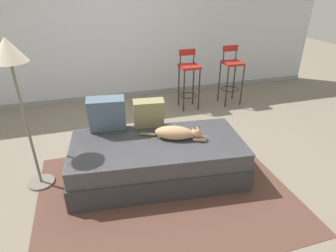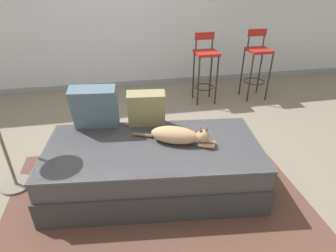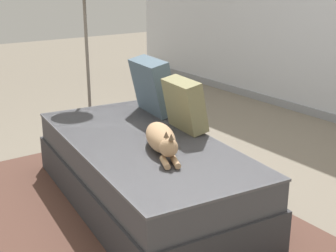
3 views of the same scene
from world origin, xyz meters
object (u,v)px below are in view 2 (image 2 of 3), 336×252
at_px(couch, 154,166).
at_px(bar_stool_near_window, 205,63).
at_px(throw_pillow_corner, 95,107).
at_px(bar_stool_by_doorway, 257,60).
at_px(throw_pillow_middle, 146,109).
at_px(cat, 178,135).

distance_m(couch, bar_stool_near_window, 2.08).
relative_size(throw_pillow_corner, bar_stool_by_doorway, 0.43).
height_order(couch, throw_pillow_middle, throw_pillow_middle).
height_order(throw_pillow_corner, bar_stool_near_window, bar_stool_near_window).
bearing_deg(couch, cat, 0.14).
bearing_deg(throw_pillow_middle, cat, -56.82).
distance_m(throw_pillow_corner, cat, 0.82).
height_order(couch, bar_stool_by_doorway, bar_stool_by_doorway).
distance_m(throw_pillow_corner, bar_stool_by_doorway, 2.67).
relative_size(couch, bar_stool_by_doorway, 1.95).
relative_size(throw_pillow_corner, cat, 0.62).
height_order(throw_pillow_corner, cat, throw_pillow_corner).
distance_m(bar_stool_near_window, bar_stool_by_doorway, 0.80).
distance_m(throw_pillow_middle, bar_stool_near_window, 1.76).
xyz_separation_m(throw_pillow_corner, throw_pillow_middle, (0.47, -0.05, -0.03)).
relative_size(throw_pillow_middle, cat, 0.53).
bearing_deg(bar_stool_near_window, couch, -119.77).
distance_m(couch, cat, 0.37).
distance_m(throw_pillow_middle, cat, 0.43).
bearing_deg(couch, throw_pillow_middle, 91.49).
relative_size(throw_pillow_corner, bar_stool_near_window, 0.43).
bearing_deg(throw_pillow_corner, throw_pillow_middle, -6.20).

